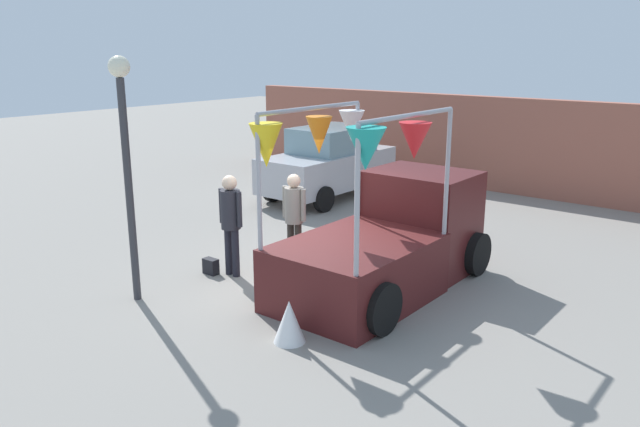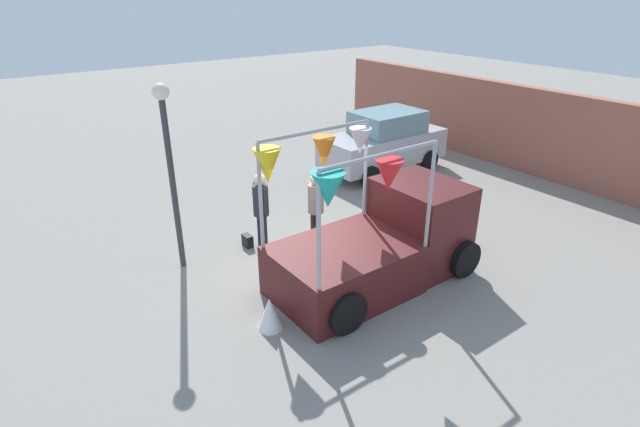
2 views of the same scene
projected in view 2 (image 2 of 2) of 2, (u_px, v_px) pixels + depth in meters
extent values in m
plane|color=gray|center=(313.00, 264.00, 10.59)|extent=(60.00, 60.00, 0.00)
cube|color=#4C1919|center=(344.00, 270.00, 9.41)|extent=(1.90, 2.60, 1.00)
cube|color=#4C1919|center=(420.00, 224.00, 10.31)|extent=(1.80, 1.40, 1.80)
cube|color=#8CB2C6|center=(421.00, 204.00, 10.12)|extent=(1.76, 1.37, 0.60)
cylinder|color=black|center=(398.00, 225.00, 11.41)|extent=(0.22, 0.76, 0.76)
cylinder|color=black|center=(464.00, 259.00, 10.02)|extent=(0.22, 0.76, 0.76)
cylinder|color=black|center=(286.00, 266.00, 9.78)|extent=(0.22, 0.76, 0.76)
cylinder|color=black|center=(346.00, 313.00, 8.38)|extent=(0.22, 0.76, 0.76)
cylinder|color=#A5A5AD|center=(365.00, 170.00, 10.07)|extent=(0.07, 0.07, 2.00)
cylinder|color=#A5A5AD|center=(430.00, 196.00, 8.80)|extent=(0.07, 0.07, 2.00)
cylinder|color=#A5A5AD|center=(260.00, 197.00, 8.76)|extent=(0.07, 0.07, 2.00)
cylinder|color=#A5A5AD|center=(319.00, 233.00, 7.49)|extent=(0.07, 0.07, 2.00)
cylinder|color=#A5A5AD|center=(316.00, 131.00, 9.00)|extent=(0.07, 2.44, 0.07)
cylinder|color=#A5A5AD|center=(382.00, 155.00, 7.73)|extent=(0.07, 2.44, 0.07)
cone|color=yellow|center=(267.00, 166.00, 8.63)|extent=(0.68, 0.68, 0.64)
cone|color=teal|center=(328.00, 190.00, 7.30)|extent=(0.66, 0.66, 0.55)
cone|color=orange|center=(324.00, 152.00, 9.27)|extent=(0.57, 0.57, 0.60)
cone|color=red|center=(389.00, 175.00, 7.97)|extent=(0.66, 0.66, 0.52)
cone|color=white|center=(360.00, 141.00, 9.72)|extent=(0.59, 0.59, 0.51)
cube|color=#B7B7BC|center=(383.00, 147.00, 15.60)|extent=(1.70, 4.00, 0.90)
cube|color=#72939E|center=(388.00, 122.00, 15.35)|extent=(1.50, 2.10, 0.66)
cylinder|color=black|center=(392.00, 147.00, 17.08)|extent=(0.18, 0.64, 0.64)
cylinder|color=black|center=(429.00, 160.00, 15.84)|extent=(0.18, 0.64, 0.64)
cylinder|color=black|center=(334.00, 161.00, 15.74)|extent=(0.18, 0.64, 0.64)
cylinder|color=black|center=(370.00, 176.00, 14.49)|extent=(0.18, 0.64, 0.64)
cylinder|color=black|center=(260.00, 231.00, 11.05)|extent=(0.13, 0.13, 0.86)
cylinder|color=black|center=(264.00, 234.00, 10.91)|extent=(0.13, 0.13, 0.86)
cylinder|color=#26262D|center=(261.00, 200.00, 10.66)|extent=(0.34, 0.34, 0.68)
sphere|color=beige|center=(260.00, 180.00, 10.46)|extent=(0.26, 0.26, 0.26)
cylinder|color=#26262D|center=(255.00, 196.00, 10.80)|extent=(0.09, 0.09, 0.61)
cylinder|color=#26262D|center=(266.00, 202.00, 10.48)|extent=(0.09, 0.09, 0.61)
cylinder|color=#2D2823|center=(313.00, 227.00, 11.25)|extent=(0.13, 0.13, 0.82)
cylinder|color=#2D2823|center=(318.00, 230.00, 11.12)|extent=(0.13, 0.13, 0.82)
cylinder|color=gray|center=(316.00, 199.00, 10.88)|extent=(0.34, 0.34, 0.65)
sphere|color=beige|center=(316.00, 179.00, 10.69)|extent=(0.25, 0.25, 0.25)
cylinder|color=gray|center=(310.00, 194.00, 11.03)|extent=(0.09, 0.09, 0.59)
cylinder|color=gray|center=(322.00, 200.00, 10.71)|extent=(0.09, 0.09, 0.59)
cube|color=black|center=(248.00, 241.00, 11.25)|extent=(0.28, 0.16, 0.28)
cylinder|color=#333338|center=(173.00, 189.00, 9.81)|extent=(0.12, 0.12, 3.48)
sphere|color=#F2EDCC|center=(161.00, 92.00, 9.02)|extent=(0.32, 0.32, 0.32)
cube|color=#9E5947|center=(555.00, 136.00, 14.77)|extent=(18.00, 0.36, 2.60)
cone|color=white|center=(270.00, 313.00, 8.50)|extent=(0.48, 0.48, 0.60)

